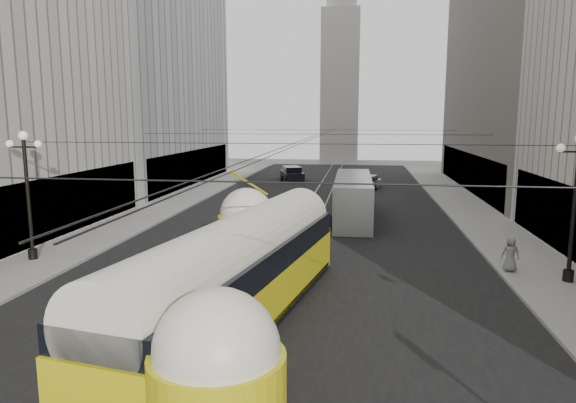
% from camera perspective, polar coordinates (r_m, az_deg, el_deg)
% --- Properties ---
extents(road, '(20.00, 85.00, 0.02)m').
position_cam_1_polar(road, '(38.23, 2.57, -1.53)').
color(road, black).
rests_on(road, ground).
extents(sidewalk_left, '(4.00, 72.00, 0.15)m').
position_cam_1_polar(sidewalk_left, '(44.33, -12.60, -0.15)').
color(sidewalk_left, gray).
rests_on(sidewalk_left, ground).
extents(sidewalk_right, '(4.00, 72.00, 0.15)m').
position_cam_1_polar(sidewalk_right, '(42.33, 19.44, -0.89)').
color(sidewalk_right, gray).
rests_on(sidewalk_right, ground).
extents(rail_left, '(0.12, 85.00, 0.04)m').
position_cam_1_polar(rail_left, '(38.31, 1.45, -1.50)').
color(rail_left, gray).
rests_on(rail_left, ground).
extents(rail_right, '(0.12, 85.00, 0.04)m').
position_cam_1_polar(rail_right, '(38.17, 3.69, -1.55)').
color(rail_right, gray).
rests_on(rail_right, ground).
extents(building_left_far, '(12.60, 28.60, 28.60)m').
position_cam_1_polar(building_left_far, '(58.36, -16.45, 15.93)').
color(building_left_far, '#999999').
rests_on(building_left_far, ground).
extents(building_right_far, '(12.60, 32.60, 32.60)m').
position_cam_1_polar(building_right_far, '(56.13, 26.31, 17.72)').
color(building_right_far, '#514C47').
rests_on(building_right_far, ground).
extents(distant_tower, '(6.00, 6.00, 31.36)m').
position_cam_1_polar(distant_tower, '(85.32, 5.85, 14.45)').
color(distant_tower, '#B2AFA8').
rests_on(distant_tower, ground).
extents(lamppost_left_mid, '(1.86, 0.44, 6.37)m').
position_cam_1_polar(lamppost_left_mid, '(28.24, -26.97, 1.35)').
color(lamppost_left_mid, black).
rests_on(lamppost_left_mid, sidewalk_left).
extents(lamppost_right_mid, '(1.86, 0.44, 6.37)m').
position_cam_1_polar(lamppost_right_mid, '(24.82, 29.28, 0.22)').
color(lamppost_right_mid, black).
rests_on(lamppost_right_mid, sidewalk_right).
extents(catenary, '(25.00, 72.00, 0.23)m').
position_cam_1_polar(catenary, '(36.57, 2.67, 7.27)').
color(catenary, black).
rests_on(catenary, ground).
extents(streetcar, '(5.47, 17.39, 3.87)m').
position_cam_1_polar(streetcar, '(17.89, -5.55, -7.83)').
color(streetcar, gold).
rests_on(streetcar, ground).
extents(city_bus, '(2.78, 11.94, 3.02)m').
position_cam_1_polar(city_bus, '(36.75, 7.24, 0.59)').
color(city_bus, '#ACB0B2').
rests_on(city_bus, ground).
extents(sedan_white_far, '(2.98, 4.57, 1.34)m').
position_cam_1_polar(sedan_white_far, '(53.24, 8.82, 2.08)').
color(sedan_white_far, white).
rests_on(sedan_white_far, ground).
extents(sedan_dark_far, '(3.49, 5.39, 1.58)m').
position_cam_1_polar(sedan_dark_far, '(60.01, 0.44, 3.09)').
color(sedan_dark_far, black).
rests_on(sedan_dark_far, ground).
extents(pedestrian_sidewalk_right, '(0.82, 0.52, 1.64)m').
position_cam_1_polar(pedestrian_sidewalk_right, '(25.77, 23.49, -5.37)').
color(pedestrian_sidewalk_right, slate).
rests_on(pedestrian_sidewalk_right, sidewalk_right).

